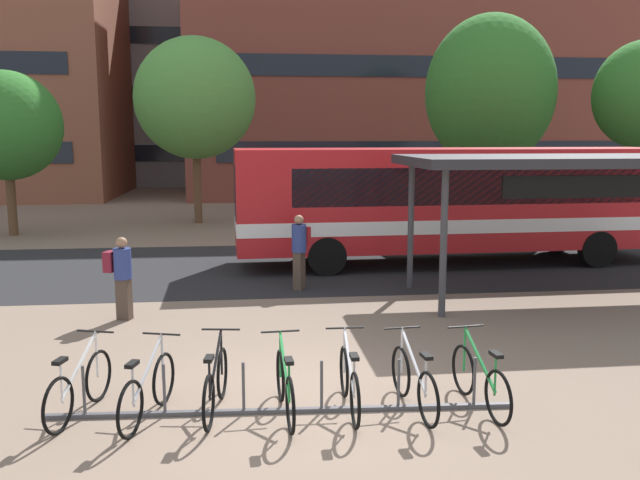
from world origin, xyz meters
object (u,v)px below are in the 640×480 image
commuter_red_pack_0 (300,247)px  parked_bicycle_silver_5 (414,382)px  parked_bicycle_black_2 (216,385)px  parked_bicycle_green_3 (285,387)px  parked_bicycle_green_6 (480,381)px  commuter_maroon_pack_2 (121,272)px  transit_shelter (564,165)px  parked_bicycle_white_0 (79,388)px  street_tree_2 (195,98)px  street_tree_1 (490,92)px  parked_bicycle_silver_4 (349,383)px  street_tree_3 (6,126)px  parked_bicycle_silver_1 (148,391)px  city_bus (451,200)px

commuter_red_pack_0 → parked_bicycle_silver_5: bearing=38.5°
parked_bicycle_black_2 → parked_bicycle_green_3: size_ratio=1.00×
parked_bicycle_green_6 → commuter_maroon_pack_2: size_ratio=1.05×
parked_bicycle_black_2 → parked_bicycle_green_6: bearing=-86.6°
transit_shelter → parked_bicycle_white_0: bearing=-149.8°
parked_bicycle_white_0 → street_tree_2: street_tree_2 is taller
parked_bicycle_green_6 → commuter_red_pack_0: commuter_red_pack_0 is taller
commuter_red_pack_0 → street_tree_1: bearing=172.0°
parked_bicycle_silver_5 → parked_bicycle_green_3: bearing=83.3°
street_tree_1 → parked_bicycle_silver_4: bearing=-115.3°
parked_bicycle_black_2 → street_tree_1: bearing=-22.7°
parked_bicycle_green_3 → commuter_red_pack_0: 7.14m
street_tree_3 → parked_bicycle_green_6: bearing=-55.8°
street_tree_1 → commuter_red_pack_0: bearing=-129.1°
parked_bicycle_silver_4 → street_tree_2: bearing=10.4°
parked_bicycle_silver_1 → parked_bicycle_green_3: (1.73, -0.07, 0.00)m
parked_bicycle_black_2 → parked_bicycle_silver_1: bearing=104.9°
city_bus → parked_bicycle_green_6: bearing=73.3°
transit_shelter → parked_bicycle_green_3: bearing=-139.0°
parked_bicycle_green_3 → street_tree_2: street_tree_2 is taller
commuter_maroon_pack_2 → street_tree_3: bearing=135.5°
parked_bicycle_silver_1 → parked_bicycle_silver_4: (2.58, -0.01, 0.00)m
city_bus → parked_bicycle_silver_4: bearing=64.1°
commuter_red_pack_0 → street_tree_1: street_tree_1 is taller
parked_bicycle_silver_5 → commuter_maroon_pack_2: bearing=36.9°
city_bus → parked_bicycle_black_2: 11.47m
parked_bicycle_silver_1 → transit_shelter: 10.16m
parked_bicycle_white_0 → street_tree_3: size_ratio=0.29×
transit_shelter → street_tree_1: bearing=77.0°
parked_bicycle_white_0 → parked_bicycle_green_3: 2.64m
parked_bicycle_silver_4 → parked_bicycle_silver_1: bearing=90.6°
parked_bicycle_silver_4 → commuter_red_pack_0: 7.04m
parked_bicycle_white_0 → transit_shelter: transit_shelter is taller
parked_bicycle_black_2 → parked_bicycle_silver_4: same height
parked_bicycle_green_6 → street_tree_3: street_tree_3 is taller
parked_bicycle_green_6 → street_tree_2: size_ratio=0.23×
parked_bicycle_silver_4 → parked_bicycle_black_2: bearing=86.8°
street_tree_2 → street_tree_3: bearing=-157.3°
transit_shelter → commuter_maroon_pack_2: (-9.26, -0.75, -2.00)m
parked_bicycle_green_3 → parked_bicycle_silver_5: size_ratio=1.00×
parked_bicycle_black_2 → parked_bicycle_silver_4: bearing=-86.7°
parked_bicycle_green_3 → parked_bicycle_green_6: (2.56, -0.05, 0.00)m
parked_bicycle_green_6 → street_tree_1: (6.33, 17.11, 4.79)m
parked_bicycle_black_2 → street_tree_1: (9.78, 16.87, 4.79)m
parked_bicycle_white_0 → transit_shelter: bearing=-44.0°
street_tree_1 → city_bus: bearing=-117.0°
parked_bicycle_black_2 → transit_shelter: 9.43m
parked_bicycle_black_2 → street_tree_3: (-7.85, 16.39, 3.48)m
city_bus → street_tree_3: street_tree_3 is taller
parked_bicycle_green_6 → parked_bicycle_silver_5: bearing=81.1°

